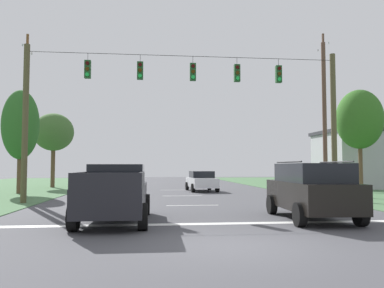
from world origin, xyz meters
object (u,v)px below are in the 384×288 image
Objects in this scene: suv_black at (311,189)px; tree_roadside_left at (359,120)px; pickup_truck at (116,193)px; tree_roadside_far_right at (20,125)px; utility_pole_mid_right at (325,115)px; tree_roadside_right at (54,132)px; distant_car_crossing_white at (202,181)px; overhead_signal_span at (186,113)px; utility_pole_near_left at (26,119)px.

tree_roadside_left is at bearing 54.68° from suv_black.
suv_black is (6.86, -0.24, 0.09)m from pickup_truck.
tree_roadside_far_right is at bearing 135.57° from suv_black.
utility_pole_mid_right reaches higher than suv_black.
tree_roadside_far_right is at bearing -92.07° from tree_roadside_right.
distant_car_crossing_white is 12.41m from tree_roadside_left.
pickup_truck is at bearing -141.34° from tree_roadside_left.
overhead_signal_span is 2.26× the size of tree_roadside_left.
tree_roadside_right reaches higher than distant_car_crossing_white.
utility_pole_mid_right reaches higher than distant_car_crossing_white.
tree_roadside_far_right is at bearing 146.63° from overhead_signal_span.
utility_pole_mid_right is at bearing 40.40° from pickup_truck.
overhead_signal_span is 13.02m from tree_roadside_far_right.
utility_pole_near_left is at bearing -83.28° from tree_roadside_right.
suv_black is 12.93m from utility_pole_mid_right.
tree_roadside_far_right is at bearing 177.24° from tree_roadside_left.
overhead_signal_span is 9.51m from utility_pole_near_left.
distant_car_crossing_white is at bearing 29.19° from utility_pole_near_left.
overhead_signal_span is 2.54× the size of tree_roadside_right.
pickup_truck is 16.59m from tree_roadside_far_right.
utility_pole_near_left is 22.55m from tree_roadside_left.
distant_car_crossing_white is at bearing 145.10° from utility_pole_mid_right.
utility_pole_near_left reaches higher than suv_black.
overhead_signal_span is at bearing -16.27° from utility_pole_near_left.
suv_black is 26.79m from tree_roadside_right.
overhead_signal_span is at bearing -155.49° from tree_roadside_left.
suv_black is 16.75m from tree_roadside_left.
pickup_truck reaches higher than distant_car_crossing_white.
tree_roadside_left reaches higher than tree_roadside_far_right.
tree_roadside_far_right is 24.08m from tree_roadside_left.
distant_car_crossing_white is 0.46× the size of utility_pole_near_left.
pickup_truck is (-3.07, -6.98, -3.75)m from overhead_signal_span.
tree_roadside_left is at bearing 38.66° from pickup_truck.
utility_pole_mid_right is (7.47, -5.21, 4.43)m from distant_car_crossing_white.
distant_car_crossing_white is 0.41× the size of utility_pole_mid_right.
utility_pole_mid_right is at bearing -34.90° from distant_car_crossing_white.
tree_roadside_right is at bearing 125.13° from overhead_signal_span.
pickup_truck is 23.61m from tree_roadside_right.
tree_roadside_right is 0.92× the size of tree_roadside_far_right.
overhead_signal_span is 8.50m from pickup_truck.
pickup_truck is 16.62m from distant_car_crossing_white.
overhead_signal_span is 9.88m from distant_car_crossing_white.
overhead_signal_span is 18.40m from tree_roadside_right.
tree_roadside_left reaches higher than distant_car_crossing_white.
utility_pole_mid_right reaches higher than tree_roadside_right.
pickup_truck is 1.23× the size of distant_car_crossing_white.
suv_black is 0.68× the size of tree_roadside_far_right.
tree_roadside_left is (11.21, -2.85, 4.49)m from distant_car_crossing_white.
suv_black is at bearing -62.27° from overhead_signal_span.
tree_roadside_far_right is at bearing 170.18° from utility_pole_mid_right.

